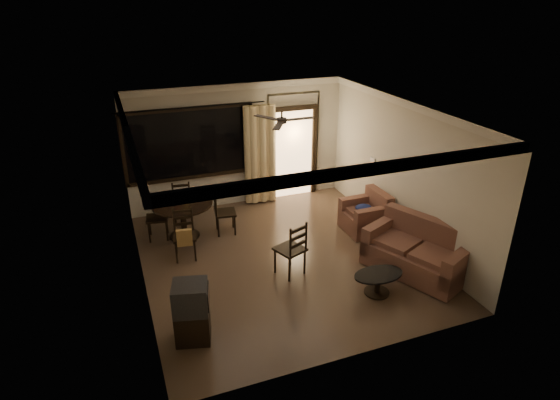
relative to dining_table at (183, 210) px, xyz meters
name	(u,v)px	position (x,y,z in m)	size (l,w,h in m)	color
ground	(282,258)	(1.55, -1.51, -0.60)	(5.50, 5.50, 0.00)	#7F6651
room_shell	(278,136)	(2.14, 0.26, 1.23)	(5.50, 6.70, 5.50)	beige
dining_table	(183,210)	(0.00, 0.00, 0.00)	(1.22, 1.22, 0.98)	black
dining_chair_west	(159,225)	(-0.49, 0.12, -0.32)	(0.48, 0.48, 0.95)	black
dining_chair_east	(225,220)	(0.83, -0.12, -0.32)	(0.48, 0.48, 0.95)	black
dining_chair_south	(185,244)	(-0.13, -0.85, -0.29)	(0.48, 0.53, 0.95)	black
dining_chair_north	(183,208)	(0.11, 0.78, -0.32)	(0.48, 0.48, 0.95)	black
tv_cabinet	(192,312)	(-0.43, -3.13, -0.13)	(0.58, 0.55, 0.93)	black
sofa	(418,253)	(3.66, -2.77, -0.23)	(1.55, 1.97, 0.93)	#472321
armchair	(367,215)	(3.61, -1.08, -0.26)	(0.83, 0.83, 0.83)	#472321
coffee_table	(378,280)	(2.64, -3.10, -0.35)	(0.86, 0.52, 0.38)	black
side_chair	(290,258)	(1.51, -2.04, -0.29)	(0.59, 0.59, 1.03)	black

